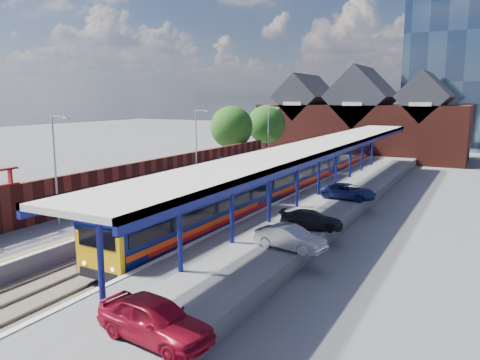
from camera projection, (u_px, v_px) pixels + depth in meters
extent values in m
plane|color=#5B5B5E|center=(293.00, 187.00, 47.83)|extent=(240.00, 240.00, 0.00)
cube|color=#473D33|center=(249.00, 207.00, 39.12)|extent=(6.00, 76.00, 0.06)
cube|color=slate|center=(226.00, 203.00, 40.13)|extent=(0.07, 76.00, 0.14)
cube|color=slate|center=(241.00, 205.00, 39.47)|extent=(0.07, 76.00, 0.14)
cube|color=slate|center=(257.00, 207.00, 38.75)|extent=(0.07, 76.00, 0.14)
cube|color=slate|center=(273.00, 208.00, 38.08)|extent=(0.07, 76.00, 0.14)
cube|color=#565659|center=(194.00, 195.00, 41.58)|extent=(5.00, 76.00, 1.00)
cube|color=#565659|center=(318.00, 209.00, 36.28)|extent=(6.00, 76.00, 1.00)
cube|color=silver|center=(217.00, 191.00, 40.40)|extent=(0.30, 76.00, 0.05)
cube|color=silver|center=(284.00, 199.00, 37.50)|extent=(0.30, 76.00, 0.05)
cube|color=yellow|center=(211.00, 191.00, 40.68)|extent=(0.14, 76.00, 0.01)
cube|color=navy|center=(193.00, 214.00, 28.84)|extent=(3.05, 16.04, 2.50)
cube|color=navy|center=(193.00, 195.00, 28.62)|extent=(3.05, 16.04, 0.60)
cube|color=navy|center=(293.00, 176.00, 43.29)|extent=(3.05, 16.04, 2.50)
cube|color=navy|center=(293.00, 162.00, 43.07)|extent=(3.05, 16.04, 0.60)
cube|color=navy|center=(342.00, 156.00, 57.74)|extent=(3.05, 16.04, 2.50)
cube|color=navy|center=(343.00, 146.00, 57.52)|extent=(3.05, 16.04, 0.60)
cube|color=navy|center=(372.00, 145.00, 72.19)|extent=(3.05, 16.04, 2.50)
cube|color=navy|center=(372.00, 137.00, 71.97)|extent=(3.05, 16.04, 0.60)
cube|color=black|center=(309.00, 160.00, 51.09)|extent=(0.04, 60.54, 0.70)
cube|color=#F4480F|center=(308.00, 167.00, 51.23)|extent=(0.03, 55.27, 0.30)
cube|color=red|center=(308.00, 169.00, 51.28)|extent=(0.03, 55.27, 0.30)
cube|color=#F2B20C|center=(100.00, 255.00, 21.98)|extent=(2.82, 0.34, 2.10)
cube|color=black|center=(97.00, 238.00, 21.75)|extent=(2.30, 0.20, 0.90)
cube|color=black|center=(134.00, 268.00, 24.24)|extent=(2.00, 2.40, 0.60)
cube|color=black|center=(379.00, 151.00, 77.34)|extent=(2.00, 2.40, 0.60)
cylinder|color=navy|center=(101.00, 261.00, 17.14)|extent=(0.24, 0.24, 4.20)
cylinder|color=navy|center=(180.00, 228.00, 21.49)|extent=(0.24, 0.24, 4.20)
cylinder|color=navy|center=(232.00, 206.00, 25.84)|extent=(0.24, 0.24, 4.20)
cylinder|color=navy|center=(269.00, 190.00, 30.20)|extent=(0.24, 0.24, 4.20)
cylinder|color=navy|center=(297.00, 179.00, 34.55)|extent=(0.24, 0.24, 4.20)
cylinder|color=navy|center=(319.00, 170.00, 38.90)|extent=(0.24, 0.24, 4.20)
cylinder|color=navy|center=(336.00, 163.00, 43.25)|extent=(0.24, 0.24, 4.20)
cylinder|color=navy|center=(350.00, 157.00, 47.60)|extent=(0.24, 0.24, 4.20)
cylinder|color=navy|center=(362.00, 152.00, 51.96)|extent=(0.24, 0.24, 4.20)
cylinder|color=navy|center=(372.00, 148.00, 56.31)|extent=(0.24, 0.24, 4.20)
cube|color=beige|center=(322.00, 144.00, 37.41)|extent=(4.50, 52.00, 0.25)
cube|color=navy|center=(297.00, 145.00, 38.43)|extent=(0.20, 52.00, 0.55)
cube|color=navy|center=(348.00, 147.00, 36.45)|extent=(0.20, 52.00, 0.55)
cylinder|color=#A5A8AA|center=(55.00, 171.00, 29.16)|extent=(0.12, 0.12, 7.00)
cube|color=#A5A8AA|center=(59.00, 116.00, 28.30)|extent=(1.20, 0.08, 0.08)
cube|color=#A5A8AA|center=(66.00, 118.00, 28.04)|extent=(0.45, 0.18, 0.12)
cylinder|color=#A5A8AA|center=(196.00, 147.00, 43.09)|extent=(0.12, 0.12, 7.00)
cube|color=#A5A8AA|center=(201.00, 110.00, 42.23)|extent=(1.20, 0.08, 0.08)
cube|color=#A5A8AA|center=(207.00, 112.00, 41.97)|extent=(0.45, 0.18, 0.12)
cylinder|color=#A5A8AA|center=(268.00, 135.00, 57.02)|extent=(0.12, 0.12, 7.00)
cube|color=#A5A8AA|center=(273.00, 107.00, 56.15)|extent=(1.20, 0.08, 0.08)
cube|color=#A5A8AA|center=(278.00, 108.00, 55.90)|extent=(0.45, 0.18, 0.12)
cylinder|color=#A5A8AA|center=(221.00, 170.00, 44.53)|extent=(0.08, 0.08, 2.50)
cube|color=#0C194C|center=(221.00, 159.00, 44.35)|extent=(0.55, 0.06, 0.35)
cube|color=#591F17|center=(125.00, 182.00, 37.23)|extent=(0.35, 50.00, 2.80)
cube|color=maroon|center=(10.00, 177.00, 28.19)|extent=(0.30, 0.12, 1.00)
cube|color=#591F17|center=(361.00, 131.00, 71.52)|extent=(30.00, 12.00, 8.00)
cube|color=#232328|center=(306.00, 97.00, 74.77)|extent=(7.13, 12.00, 7.13)
cube|color=#232328|center=(363.00, 97.00, 70.62)|extent=(9.16, 12.00, 9.16)
cube|color=#232328|center=(426.00, 97.00, 66.47)|extent=(7.13, 12.00, 7.13)
cube|color=beige|center=(292.00, 104.00, 69.67)|extent=(2.80, 0.15, 0.50)
cube|color=beige|center=(352.00, 104.00, 65.53)|extent=(2.80, 0.15, 0.50)
cube|color=beige|center=(420.00, 104.00, 61.38)|extent=(2.80, 0.15, 0.50)
cube|color=#435773|center=(451.00, 36.00, 83.30)|extent=(14.00, 14.00, 40.00)
cylinder|color=#382314|center=(232.00, 156.00, 57.55)|extent=(0.44, 0.44, 4.00)
sphere|color=#1C4512|center=(232.00, 127.00, 56.95)|extent=(5.20, 5.20, 5.20)
sphere|color=#1C4512|center=(235.00, 133.00, 56.27)|extent=(3.20, 3.20, 3.20)
cylinder|color=#382314|center=(266.00, 150.00, 64.05)|extent=(0.44, 0.44, 4.00)
sphere|color=#1C4512|center=(266.00, 124.00, 63.45)|extent=(5.20, 5.20, 5.20)
sphere|color=#1C4512|center=(270.00, 130.00, 62.77)|extent=(3.20, 3.20, 3.20)
imported|color=maroon|center=(155.00, 319.00, 15.54)|extent=(4.52, 2.30, 1.48)
imported|color=#B8B9BE|center=(290.00, 238.00, 24.90)|extent=(4.04, 1.98, 1.27)
imported|color=black|center=(311.00, 220.00, 28.95)|extent=(4.13, 2.37, 1.13)
imported|color=navy|center=(348.00, 191.00, 37.46)|extent=(4.50, 2.30, 1.22)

